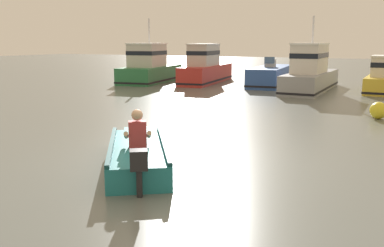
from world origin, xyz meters
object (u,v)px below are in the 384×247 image
Objects in this scene: moored_boat_green at (150,68)px; moored_boat_blue at (271,76)px; moored_boat_grey at (311,73)px; rowboat_with_person at (138,154)px; moored_boat_red at (206,68)px; mooring_buoy at (379,110)px.

moored_boat_blue is at bearing 14.08° from moored_boat_green.
rowboat_with_person is at bearing -91.72° from moored_boat_grey.
moored_boat_green is at bearing 121.51° from rowboat_with_person.
moored_boat_grey reaches higher than moored_boat_blue.
mooring_buoy is (10.08, -8.54, -0.60)m from moored_boat_red.
mooring_buoy is (4.02, 7.85, 0.03)m from rowboat_with_person.
moored_boat_blue is (3.91, 0.59, -0.37)m from moored_boat_red.
rowboat_with_person is 0.49× the size of moored_boat_grey.
moored_boat_blue is 11.35× the size of mooring_buoy.
moored_boat_green is at bearing 178.90° from moored_boat_grey.
moored_boat_green is 9.76m from moored_boat_grey.
moored_boat_green reaches higher than rowboat_with_person.
moored_boat_grey is at bearing 116.51° from mooring_buoy.
moored_boat_green is 0.86× the size of moored_boat_grey.
moored_boat_green is 0.92× the size of moored_boat_red.
moored_boat_grey is (0.45, 15.00, 0.63)m from rowboat_with_person.
moored_boat_blue is 3.29m from moored_boat_grey.
moored_boat_red is 0.93× the size of moored_boat_grey.
moored_boat_green reaches higher than moored_boat_red.
moored_boat_grey is 12.38× the size of mooring_buoy.
rowboat_with_person is at bearing -69.71° from moored_boat_red.
moored_boat_grey is at bearing -12.06° from moored_boat_red.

